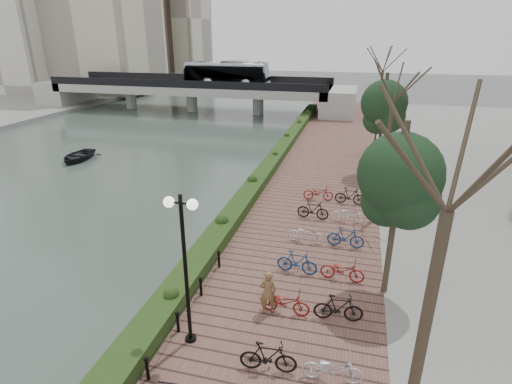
% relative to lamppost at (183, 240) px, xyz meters
% --- Properties ---
extents(river_water, '(30.00, 130.00, 0.02)m').
position_rel_lamppost_xyz_m(river_water, '(-16.94, 20.24, -4.07)').
color(river_water, '#3F4F47').
rests_on(river_water, ground).
extents(promenade, '(8.00, 75.00, 0.50)m').
position_rel_lamppost_xyz_m(promenade, '(2.06, 12.74, -3.83)').
color(promenade, brown).
rests_on(promenade, ground).
extents(hedge, '(1.10, 56.00, 0.60)m').
position_rel_lamppost_xyz_m(hedge, '(-1.34, 15.24, -3.28)').
color(hedge, '#1F3C15').
rests_on(hedge, promenade).
extents(lamppost, '(1.02, 0.32, 4.98)m').
position_rel_lamppost_xyz_m(lamppost, '(0.00, 0.00, 0.00)').
color(lamppost, black).
rests_on(lamppost, promenade).
extents(pedestrian, '(0.70, 0.58, 1.66)m').
position_rel_lamppost_xyz_m(pedestrian, '(2.06, 1.94, -2.75)').
color(pedestrian, brown).
rests_on(pedestrian, promenade).
extents(bicycle_parking, '(2.40, 17.32, 1.00)m').
position_rel_lamppost_xyz_m(bicycle_parking, '(3.55, 4.71, -3.11)').
color(bicycle_parking, silver).
rests_on(bicycle_parking, promenade).
extents(street_trees, '(3.20, 37.12, 6.80)m').
position_rel_lamppost_xyz_m(street_trees, '(6.06, 7.93, -0.39)').
color(street_trees, '#31271D').
rests_on(street_trees, promenade).
extents(bridge, '(36.00, 10.77, 6.50)m').
position_rel_lamppost_xyz_m(bridge, '(-15.92, 40.24, -0.71)').
color(bridge, '#9C9C97').
rests_on(bridge, ground).
extents(boat, '(2.90, 3.88, 0.77)m').
position_rel_lamppost_xyz_m(boat, '(-17.20, 17.22, -3.68)').
color(boat, black).
rests_on(boat, river_water).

